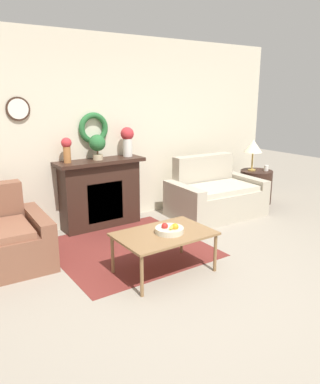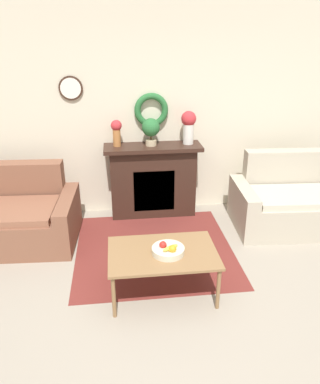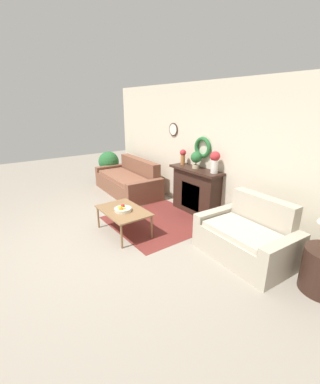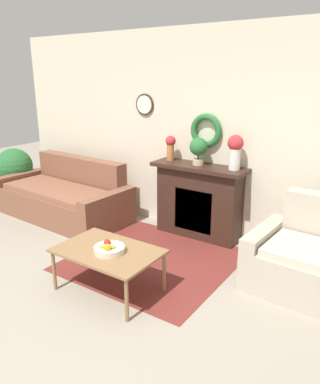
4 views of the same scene
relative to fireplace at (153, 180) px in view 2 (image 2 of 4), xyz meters
name	(u,v)px [view 2 (image 2 of 4)]	position (x,y,z in m)	size (l,w,h in m)	color
ground_plane	(184,340)	(0.01, -2.37, -0.50)	(16.00, 16.00, 0.00)	gray
floor_rug	(154,249)	(-0.08, -0.94, -0.50)	(1.80, 1.78, 0.01)	maroon
wall_back	(152,114)	(0.01, 0.21, 0.85)	(6.80, 0.15, 2.70)	beige
fireplace	(153,180)	(0.00, 0.00, 0.00)	(1.27, 0.41, 0.99)	#331E16
loveseat_right	(290,203)	(1.72, -0.55, -0.19)	(1.47, 1.00, 0.92)	#B2A893
coffee_table	(163,255)	(-0.08, -1.72, -0.09)	(1.02, 0.68, 0.45)	olive
fruit_bowl	(168,250)	(-0.04, -1.75, -0.01)	(0.30, 0.30, 0.12)	beige
vase_on_mantel_left	(117,131)	(-0.46, 0.01, 0.69)	(0.14, 0.14, 0.34)	#AD6B38
vase_on_mantel_right	(189,125)	(0.47, 0.01, 0.74)	(0.19, 0.19, 0.43)	silver
potted_plant_on_mantel	(151,129)	(-0.02, -0.01, 0.70)	(0.23, 0.23, 0.35)	tan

